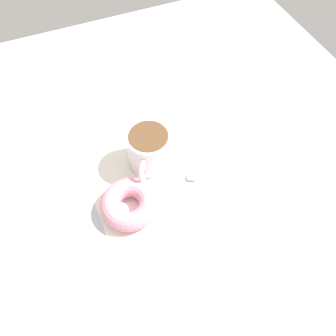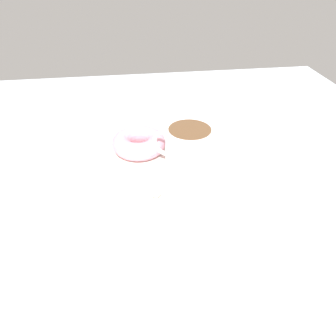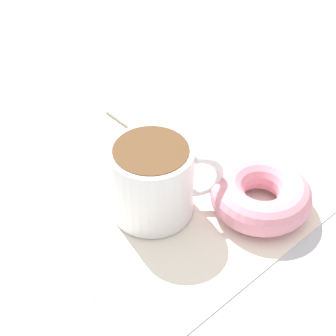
% 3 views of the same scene
% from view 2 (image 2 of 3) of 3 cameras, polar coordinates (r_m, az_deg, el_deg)
% --- Properties ---
extents(ground_plane, '(1.20, 1.20, 0.02)m').
position_cam_2_polar(ground_plane, '(0.67, 0.75, -1.61)').
color(ground_plane, '#B2BCC6').
extents(napkin, '(0.34, 0.34, 0.00)m').
position_cam_2_polar(napkin, '(0.65, 0.00, -1.56)').
color(napkin, white).
rests_on(napkin, ground_plane).
extents(coffee_cup, '(0.12, 0.10, 0.09)m').
position_cam_2_polar(coffee_cup, '(0.65, 3.52, 3.48)').
color(coffee_cup, white).
rests_on(coffee_cup, napkin).
extents(donut, '(0.12, 0.12, 0.04)m').
position_cam_2_polar(donut, '(0.72, -5.09, 4.39)').
color(donut, pink).
rests_on(donut, napkin).
extents(spoon, '(0.02, 0.14, 0.01)m').
position_cam_2_polar(spoon, '(0.59, -2.01, -5.26)').
color(spoon, '#B7B2A8').
rests_on(spoon, napkin).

